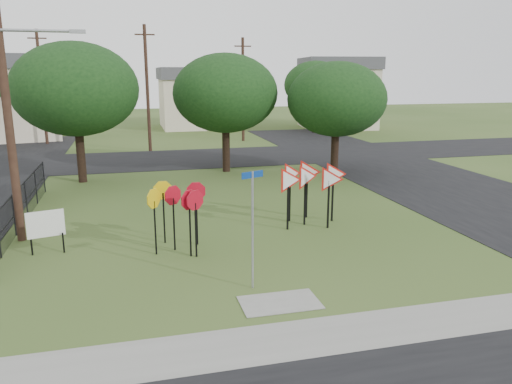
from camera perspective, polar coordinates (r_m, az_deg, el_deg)
ground at (r=15.09m, az=0.05°, el=-8.68°), size 140.00×140.00×0.00m
sidewalk at (r=11.46m, az=5.48°, el=-16.30°), size 30.00×1.60×0.02m
planting_strip at (r=10.51m, az=7.80°, el=-19.40°), size 30.00×0.80×0.02m
street_right at (r=28.73m, az=18.62°, el=1.37°), size 8.00×50.00×0.02m
street_far at (r=34.19m, az=-8.31°, el=3.78°), size 60.00×8.00×0.02m
curb_pad at (r=12.97m, az=2.74°, el=-12.52°), size 2.00×1.20×0.02m
street_name_sign at (r=13.15m, az=-0.40°, el=-3.58°), size 0.63×0.27×3.23m
stop_sign_cluster at (r=16.20m, az=-8.86°, el=-1.15°), size 1.98×1.82×2.19m
yield_sign_cluster at (r=19.02m, az=6.07°, el=1.50°), size 3.08×1.87×2.40m
info_board at (r=17.26m, az=-22.90°, el=-3.54°), size 1.12×0.34×1.44m
utility_pole_main at (r=18.43m, az=-26.60°, el=10.60°), size 3.55×0.33×10.00m
far_pole_a at (r=37.58m, az=-12.32°, el=11.53°), size 1.40×0.24×9.00m
far_pole_b at (r=42.62m, az=-1.50°, el=11.68°), size 1.40×0.24×8.50m
far_pole_c at (r=44.03m, az=-23.29°, el=11.00°), size 1.40×0.24×9.00m
fence_run at (r=20.80m, az=-25.33°, el=-1.49°), size 0.05×11.55×1.50m
house_left at (r=48.73m, az=-27.19°, el=9.63°), size 10.58×8.88×7.20m
house_mid at (r=54.11m, az=-6.47°, el=10.72°), size 8.40×8.40×6.20m
house_right at (r=54.02m, az=9.29°, el=11.16°), size 8.30×8.30×7.20m
tree_near_left at (r=27.66m, az=-19.94°, el=10.97°), size 6.40×6.40×7.27m
tree_near_mid at (r=29.07m, az=-3.53°, el=11.20°), size 6.00×6.00×6.80m
tree_near_right at (r=28.94m, az=9.20°, el=10.42°), size 5.60×5.60×6.33m
tree_far_right at (r=48.78m, az=6.83°, el=12.05°), size 6.00×6.00×6.80m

